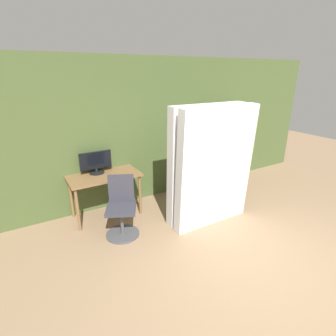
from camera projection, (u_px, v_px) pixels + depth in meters
The scene contains 8 objects.
ground_plane at pixel (261, 271), 3.39m from camera, with size 16.00×16.00×0.00m, color #937556.
wall_back at pixel (160, 130), 5.13m from camera, with size 8.00×0.06×2.70m.
desk at pixel (105, 181), 4.49m from camera, with size 1.20×0.62×0.77m.
monitor at pixel (96, 162), 4.48m from camera, with size 0.55×0.26×0.39m.
office_chair at pixel (122, 212), 4.06m from camera, with size 0.59×0.59×0.94m.
bookshelf at pixel (218, 147), 5.83m from camera, with size 0.61×0.32×1.70m.
mattress_near at pixel (216, 168), 4.15m from camera, with size 1.38×0.28×1.97m.
mattress_far at pixel (206, 164), 4.36m from camera, with size 1.38×0.23×1.97m.
Camera 1 is at (-2.42, -1.74, 2.42)m, focal length 28.00 mm.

